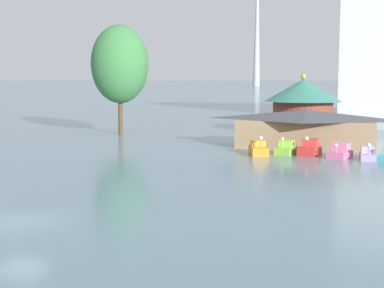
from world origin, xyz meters
TOP-DOWN VIEW (x-y plane):
  - ground_plane at (0.00, 0.00)m, footprint 2000.00×2000.00m
  - pedal_boat_orange at (7.66, 28.14)m, footprint 2.36×3.20m
  - pedal_boat_lime at (10.13, 29.06)m, footprint 1.99×2.51m
  - pedal_boat_red at (12.37, 29.29)m, footprint 2.19×3.08m
  - pedal_boat_pink at (15.17, 28.04)m, footprint 2.38×2.93m
  - pedal_boat_lavender at (17.56, 27.58)m, footprint 1.42×2.59m
  - boathouse at (11.51, 35.22)m, footprint 15.04×7.40m
  - green_roof_pavilion at (9.91, 49.94)m, footprint 9.97×9.97m
  - shoreline_tree_tall_left at (-12.38, 42.13)m, footprint 7.27×7.27m
  - distant_broadcast_tower at (-55.29, 407.72)m, footprint 8.23×8.23m

SIDE VIEW (x-z plane):
  - ground_plane at x=0.00m, z-range 0.00..0.00m
  - pedal_boat_lavender at x=17.56m, z-range -0.32..1.28m
  - pedal_boat_pink at x=15.17m, z-range -0.18..1.25m
  - pedal_boat_lime at x=10.13m, z-range -0.32..1.41m
  - pedal_boat_orange at x=7.66m, z-range -0.40..1.52m
  - pedal_boat_red at x=12.37m, z-range -0.33..1.54m
  - boathouse at x=11.51m, z-range 0.09..4.00m
  - green_roof_pavilion at x=9.91m, z-range 0.10..7.79m
  - shoreline_tree_tall_left at x=-12.38m, z-range 1.98..15.86m
  - distant_broadcast_tower at x=-55.29m, z-range -7.56..126.63m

